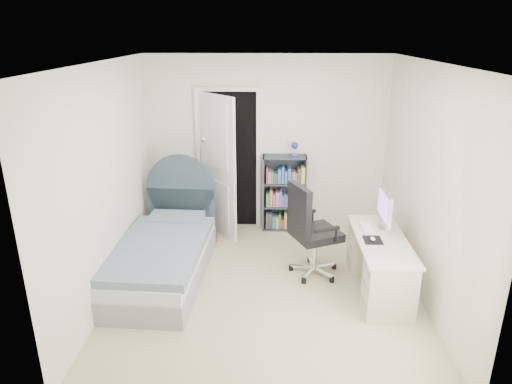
{
  "coord_description": "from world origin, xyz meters",
  "views": [
    {
      "loc": [
        0.03,
        -4.59,
        2.8
      ],
      "look_at": [
        -0.11,
        0.24,
        1.08
      ],
      "focal_mm": 32.0,
      "sensor_mm": 36.0,
      "label": 1
    }
  ],
  "objects_px": {
    "nightstand": "(195,203)",
    "floor_lamp": "(203,192)",
    "bed": "(165,253)",
    "office_chair": "(309,227)",
    "desk": "(379,262)",
    "bookcase": "(285,196)"
  },
  "relations": [
    {
      "from": "nightstand",
      "to": "desk",
      "type": "relative_size",
      "value": 0.47
    },
    {
      "from": "bookcase",
      "to": "desk",
      "type": "height_order",
      "value": "bookcase"
    },
    {
      "from": "bed",
      "to": "floor_lamp",
      "type": "bearing_deg",
      "value": 78.37
    },
    {
      "from": "nightstand",
      "to": "office_chair",
      "type": "relative_size",
      "value": 0.54
    },
    {
      "from": "bed",
      "to": "nightstand",
      "type": "distance_m",
      "value": 1.34
    },
    {
      "from": "bookcase",
      "to": "office_chair",
      "type": "distance_m",
      "value": 1.39
    },
    {
      "from": "bookcase",
      "to": "desk",
      "type": "distance_m",
      "value": 1.98
    },
    {
      "from": "bed",
      "to": "bookcase",
      "type": "bearing_deg",
      "value": 43.78
    },
    {
      "from": "desk",
      "to": "office_chair",
      "type": "xyz_separation_m",
      "value": [
        -0.76,
        0.33,
        0.27
      ]
    },
    {
      "from": "desk",
      "to": "bookcase",
      "type": "bearing_deg",
      "value": 120.74
    },
    {
      "from": "bed",
      "to": "floor_lamp",
      "type": "relative_size",
      "value": 1.49
    },
    {
      "from": "nightstand",
      "to": "floor_lamp",
      "type": "distance_m",
      "value": 0.21
    },
    {
      "from": "bed",
      "to": "office_chair",
      "type": "distance_m",
      "value": 1.75
    },
    {
      "from": "nightstand",
      "to": "floor_lamp",
      "type": "relative_size",
      "value": 0.45
    },
    {
      "from": "bed",
      "to": "nightstand",
      "type": "height_order",
      "value": "bed"
    },
    {
      "from": "nightstand",
      "to": "floor_lamp",
      "type": "xyz_separation_m",
      "value": [
        0.12,
        0.05,
        0.16
      ]
    },
    {
      "from": "bed",
      "to": "desk",
      "type": "xyz_separation_m",
      "value": [
        2.48,
        -0.29,
        0.08
      ]
    },
    {
      "from": "bookcase",
      "to": "office_chair",
      "type": "height_order",
      "value": "bookcase"
    },
    {
      "from": "bed",
      "to": "office_chair",
      "type": "relative_size",
      "value": 1.81
    },
    {
      "from": "floor_lamp",
      "to": "office_chair",
      "type": "bearing_deg",
      "value": -43.15
    },
    {
      "from": "bed",
      "to": "bookcase",
      "type": "xyz_separation_m",
      "value": [
        1.47,
        1.41,
        0.23
      ]
    },
    {
      "from": "bed",
      "to": "office_chair",
      "type": "height_order",
      "value": "bed"
    }
  ]
}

